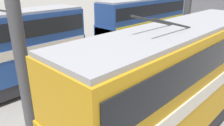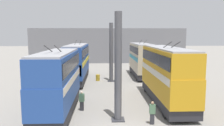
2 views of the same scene
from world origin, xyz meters
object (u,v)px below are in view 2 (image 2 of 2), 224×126
Objects in this scene: person_by_right_row at (82,100)px; oil_drum at (98,78)px; person_by_left_row at (152,112)px; bus_left_far at (141,58)px; bus_right_far at (77,60)px; bus_left_near at (166,72)px; bus_right_near at (58,79)px.

oil_drum is (12.33, -1.05, -0.46)m from person_by_right_row.
person_by_left_row reaches higher than person_by_right_row.
bus_right_far is at bearing 106.51° from bus_left_far.
person_by_left_row is 16.04m from oil_drum.
bus_left_far is at bearing 169.55° from person_by_right_row.
bus_left_near is 8.21m from person_by_right_row.
person_by_right_row is 1.00× the size of person_by_left_row.
person_by_right_row is (0.67, -1.83, -2.00)m from bus_right_near.
bus_left_far is 18.69m from bus_right_near.
person_by_left_row is (-15.68, -7.19, -2.00)m from bus_right_far.
bus_left_near is at bearing -138.23° from bus_right_far.
bus_left_far reaches higher than bus_right_far.
bus_right_near is 7.85m from person_by_left_row.
bus_left_far is at bearing -30.71° from bus_right_near.
bus_left_near is 0.95× the size of bus_right_far.
bus_left_near is 12.66m from oil_drum.
oil_drum is at bearing -168.73° from person_by_right_row.
bus_left_near reaches higher than oil_drum.
bus_right_near is at bearing -180.00° from bus_right_far.
bus_right_near is 5.38× the size of person_by_right_row.
bus_left_far is 17.34m from person_by_right_row.
person_by_right_row is at bearing -69.83° from bus_right_near.
bus_right_near is 0.80× the size of bus_right_far.
person_by_right_row is 12.38m from oil_drum.
person_by_right_row is 6.19m from person_by_left_row.
oil_drum is at bearing -159.73° from person_by_left_row.
oil_drum is at bearing -12.53° from bus_right_near.
bus_left_near is at bearing 119.84° from person_by_right_row.
person_by_left_row is at bearing -164.44° from oil_drum.
person_by_left_row is at bearing 154.70° from bus_left_near.
person_by_left_row reaches higher than oil_drum.
bus_right_near is at bearing 104.96° from bus_left_near.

